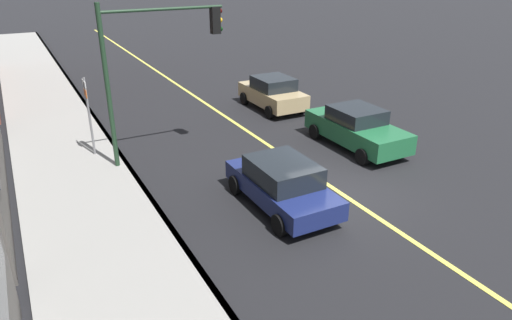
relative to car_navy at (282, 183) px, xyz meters
name	(u,v)px	position (x,y,z in m)	size (l,w,h in m)	color
ground	(339,192)	(-0.12, -2.05, -0.74)	(200.00, 200.00, 0.00)	black
sidewalk_slab	(107,253)	(-0.12, 5.11, -0.67)	(80.00, 3.66, 0.15)	gray
curb_edge	(175,235)	(-0.12, 3.36, -0.67)	(80.00, 0.16, 0.15)	slate
lane_stripe_center	(339,192)	(-0.12, -2.05, -0.74)	(80.00, 0.16, 0.01)	#D8CC4C
car_navy	(282,183)	(0.00, 0.00, 0.00)	(4.06, 1.92, 1.45)	navy
car_tan	(273,93)	(8.51, -4.59, 0.05)	(3.89, 1.94, 1.56)	tan
car_green	(356,128)	(2.72, -4.97, 0.03)	(4.45, 1.97, 1.55)	#1E6038
traffic_light_mast	(154,55)	(4.93, 2.06, 3.08)	(0.28, 4.22, 5.55)	#1E3823
street_sign_post	(89,112)	(6.35, 4.18, 1.01)	(0.60, 0.08, 2.99)	slate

